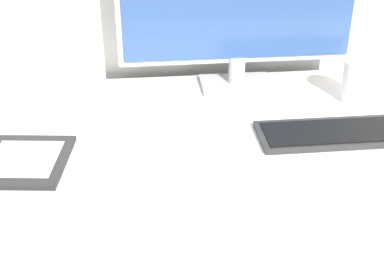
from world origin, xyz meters
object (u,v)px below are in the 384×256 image
laptop (30,172)px  keyboard (334,133)px  coffee_mug (359,81)px  ereader (24,161)px

laptop → keyboard: bearing=8.2°
keyboard → coffee_mug: bearing=56.0°
laptop → coffee_mug: bearing=19.3°
keyboard → ereader: (-0.61, -0.07, 0.02)m
laptop → ereader: size_ratio=1.73×
laptop → coffee_mug: coffee_mug is taller
ereader → laptop: bearing=-56.1°
keyboard → ereader: bearing=-173.4°
keyboard → laptop: (-0.60, -0.09, 0.00)m
ereader → coffee_mug: coffee_mug is taller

